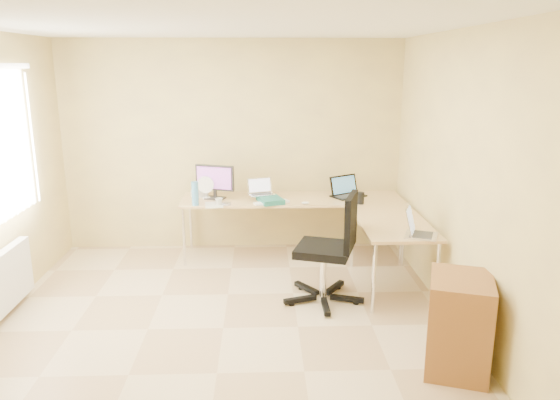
{
  "coord_description": "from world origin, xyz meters",
  "views": [
    {
      "loc": [
        0.35,
        -4.34,
        2.3
      ],
      "look_at": [
        0.55,
        1.1,
        0.9
      ],
      "focal_mm": 34.08,
      "sensor_mm": 36.0,
      "label": 1
    }
  ],
  "objects_px": {
    "desk_main": "(292,227)",
    "water_bottle": "(195,194)",
    "laptop_return": "(422,225)",
    "office_chair": "(324,253)",
    "laptop_black": "(349,187)",
    "cabinet": "(458,326)",
    "keyboard": "(272,202)",
    "desk_return": "(391,254)",
    "monitor": "(215,182)",
    "laptop_center": "(261,187)",
    "mug": "(219,202)",
    "desk_fan": "(206,188)"
  },
  "relations": [
    {
      "from": "monitor",
      "to": "laptop_return",
      "type": "bearing_deg",
      "value": -16.53
    },
    {
      "from": "desk_main",
      "to": "laptop_return",
      "type": "relative_size",
      "value": 7.75
    },
    {
      "from": "desk_main",
      "to": "cabinet",
      "type": "distance_m",
      "value": 2.79
    },
    {
      "from": "monitor",
      "to": "cabinet",
      "type": "distance_m",
      "value": 3.33
    },
    {
      "from": "keyboard",
      "to": "cabinet",
      "type": "height_order",
      "value": "same"
    },
    {
      "from": "laptop_center",
      "to": "mug",
      "type": "xyz_separation_m",
      "value": [
        -0.49,
        -0.25,
        -0.11
      ]
    },
    {
      "from": "desk_return",
      "to": "cabinet",
      "type": "distance_m",
      "value": 1.56
    },
    {
      "from": "laptop_black",
      "to": "cabinet",
      "type": "height_order",
      "value": "laptop_black"
    },
    {
      "from": "desk_main",
      "to": "water_bottle",
      "type": "xyz_separation_m",
      "value": [
        -1.13,
        -0.3,
        0.5
      ]
    },
    {
      "from": "keyboard",
      "to": "desk_fan",
      "type": "height_order",
      "value": "desk_fan"
    },
    {
      "from": "desk_main",
      "to": "water_bottle",
      "type": "bearing_deg",
      "value": -165.2
    },
    {
      "from": "desk_return",
      "to": "keyboard",
      "type": "distance_m",
      "value": 1.5
    },
    {
      "from": "laptop_return",
      "to": "office_chair",
      "type": "height_order",
      "value": "office_chair"
    },
    {
      "from": "laptop_center",
      "to": "desk_fan",
      "type": "distance_m",
      "value": 0.66
    },
    {
      "from": "keyboard",
      "to": "water_bottle",
      "type": "relative_size",
      "value": 1.5
    },
    {
      "from": "mug",
      "to": "desk_fan",
      "type": "relative_size",
      "value": 0.34
    },
    {
      "from": "keyboard",
      "to": "mug",
      "type": "bearing_deg",
      "value": 163.52
    },
    {
      "from": "desk_main",
      "to": "keyboard",
      "type": "relative_size",
      "value": 6.37
    },
    {
      "from": "desk_fan",
      "to": "office_chair",
      "type": "distance_m",
      "value": 1.85
    },
    {
      "from": "desk_fan",
      "to": "laptop_return",
      "type": "relative_size",
      "value": 0.75
    },
    {
      "from": "desk_fan",
      "to": "cabinet",
      "type": "distance_m",
      "value": 3.39
    },
    {
      "from": "desk_return",
      "to": "water_bottle",
      "type": "height_order",
      "value": "water_bottle"
    },
    {
      "from": "laptop_black",
      "to": "water_bottle",
      "type": "relative_size",
      "value": 1.44
    },
    {
      "from": "desk_main",
      "to": "keyboard",
      "type": "xyz_separation_m",
      "value": [
        -0.25,
        -0.23,
        0.37
      ]
    },
    {
      "from": "laptop_center",
      "to": "desk_main",
      "type": "bearing_deg",
      "value": -8.5
    },
    {
      "from": "water_bottle",
      "to": "laptop_return",
      "type": "relative_size",
      "value": 0.81
    },
    {
      "from": "laptop_center",
      "to": "laptop_return",
      "type": "height_order",
      "value": "laptop_center"
    },
    {
      "from": "laptop_center",
      "to": "laptop_return",
      "type": "relative_size",
      "value": 0.87
    },
    {
      "from": "laptop_black",
      "to": "monitor",
      "type": "bearing_deg",
      "value": 149.89
    },
    {
      "from": "water_bottle",
      "to": "laptop_return",
      "type": "height_order",
      "value": "water_bottle"
    },
    {
      "from": "keyboard",
      "to": "cabinet",
      "type": "bearing_deg",
      "value": -81.96
    },
    {
      "from": "laptop_black",
      "to": "cabinet",
      "type": "relative_size",
      "value": 0.51
    },
    {
      "from": "laptop_black",
      "to": "desk_main",
      "type": "bearing_deg",
      "value": 152.24
    },
    {
      "from": "laptop_center",
      "to": "water_bottle",
      "type": "distance_m",
      "value": 0.79
    },
    {
      "from": "keyboard",
      "to": "office_chair",
      "type": "relative_size",
      "value": 0.37
    },
    {
      "from": "cabinet",
      "to": "laptop_return",
      "type": "bearing_deg",
      "value": 108.72
    },
    {
      "from": "desk_main",
      "to": "laptop_return",
      "type": "height_order",
      "value": "laptop_return"
    },
    {
      "from": "monitor",
      "to": "laptop_center",
      "type": "distance_m",
      "value": 0.56
    },
    {
      "from": "desk_return",
      "to": "desk_fan",
      "type": "xyz_separation_m",
      "value": [
        -2.01,
        1.01,
        0.49
      ]
    },
    {
      "from": "laptop_black",
      "to": "office_chair",
      "type": "xyz_separation_m",
      "value": [
        -0.45,
        -1.35,
        -0.36
      ]
    },
    {
      "from": "mug",
      "to": "cabinet",
      "type": "distance_m",
      "value": 3.03
    },
    {
      "from": "laptop_black",
      "to": "water_bottle",
      "type": "xyz_separation_m",
      "value": [
        -1.81,
        -0.35,
        0.01
      ]
    },
    {
      "from": "office_chair",
      "to": "keyboard",
      "type": "bearing_deg",
      "value": 132.39
    },
    {
      "from": "water_bottle",
      "to": "cabinet",
      "type": "distance_m",
      "value": 3.23
    },
    {
      "from": "monitor",
      "to": "laptop_center",
      "type": "xyz_separation_m",
      "value": [
        0.55,
        -0.05,
        -0.05
      ]
    },
    {
      "from": "desk_main",
      "to": "laptop_center",
      "type": "relative_size",
      "value": 8.89
    },
    {
      "from": "monitor",
      "to": "laptop_return",
      "type": "height_order",
      "value": "monitor"
    },
    {
      "from": "desk_return",
      "to": "desk_fan",
      "type": "distance_m",
      "value": 2.3
    },
    {
      "from": "laptop_center",
      "to": "desk_return",
      "type": "bearing_deg",
      "value": -51.28
    },
    {
      "from": "desk_return",
      "to": "office_chair",
      "type": "distance_m",
      "value": 0.81
    }
  ]
}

